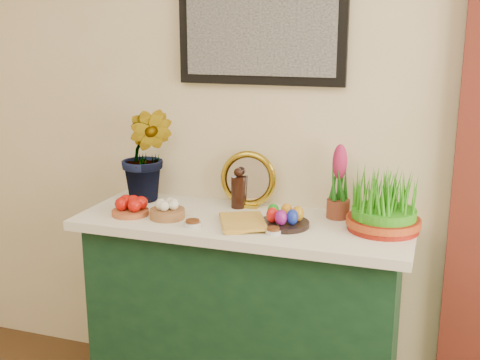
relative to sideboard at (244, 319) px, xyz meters
name	(u,v)px	position (x,y,z in m)	size (l,w,h in m)	color
sideboard	(244,319)	(0.00, 0.00, 0.00)	(1.30, 0.45, 0.85)	#163E22
tablecloth	(244,223)	(0.00, 0.00, 0.45)	(1.40, 0.55, 0.04)	white
hyacinth_green	(146,139)	(-0.51, 0.12, 0.75)	(0.29, 0.25, 0.58)	#1B6615
apple_bowl	(130,207)	(-0.48, -0.11, 0.50)	(0.21, 0.21, 0.08)	#B05830
garlic_basket	(167,210)	(-0.31, -0.10, 0.50)	(0.18, 0.18, 0.08)	brown
vinegar_cruet	(238,190)	(-0.07, 0.14, 0.55)	(0.06, 0.06, 0.18)	black
mirror	(248,180)	(-0.04, 0.18, 0.59)	(0.26, 0.08, 0.25)	gold
book	(221,222)	(-0.06, -0.12, 0.48)	(0.16, 0.23, 0.03)	gold
spice_dish_left	(193,224)	(-0.16, -0.16, 0.48)	(0.07, 0.07, 0.03)	silver
spice_dish_right	(273,231)	(0.17, -0.15, 0.48)	(0.06, 0.06, 0.03)	silver
egg_plate	(284,219)	(0.19, -0.05, 0.50)	(0.24, 0.24, 0.08)	black
hyacinth_pink	(339,185)	(0.37, 0.14, 0.61)	(0.10, 0.10, 0.32)	brown
wheatgrass_sabzeh	(384,205)	(0.57, 0.04, 0.57)	(0.29, 0.29, 0.24)	maroon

